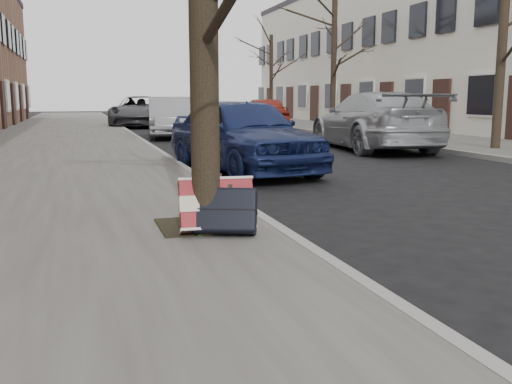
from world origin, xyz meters
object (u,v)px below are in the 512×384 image
object	(u,v)px
suitcase_red	(216,206)
suitcase_navy	(225,210)
car_near_front	(242,134)
car_near_mid	(171,117)

from	to	relation	value
suitcase_red	suitcase_navy	size ratio (longest dim) A/B	1.15
car_near_front	suitcase_red	bearing A→B (deg)	-118.30
car_near_mid	suitcase_navy	bearing A→B (deg)	-90.71
suitcase_navy	car_near_mid	xyz separation A→B (m)	(1.88, 15.43, 0.37)
suitcase_red	car_near_mid	bearing A→B (deg)	88.10
car_near_mid	car_near_front	bearing A→B (deg)	-84.87
suitcase_red	car_near_mid	xyz separation A→B (m)	(1.94, 15.33, 0.34)
suitcase_navy	suitcase_red	bearing A→B (deg)	142.27
suitcase_navy	car_near_front	size ratio (longest dim) A/B	0.14
car_near_front	suitcase_navy	bearing A→B (deg)	-117.40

